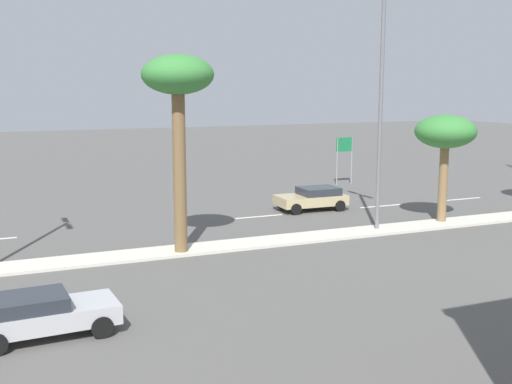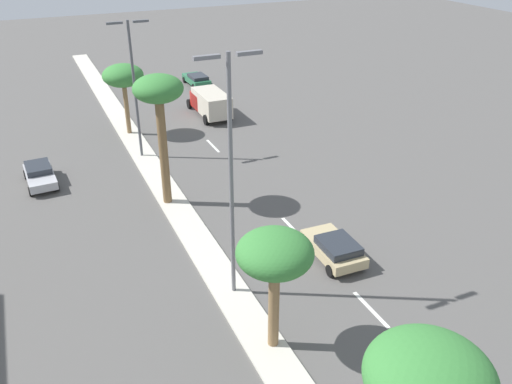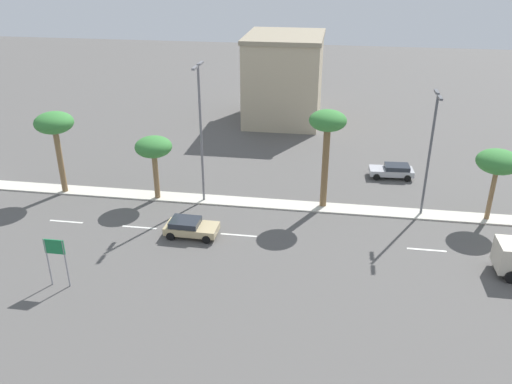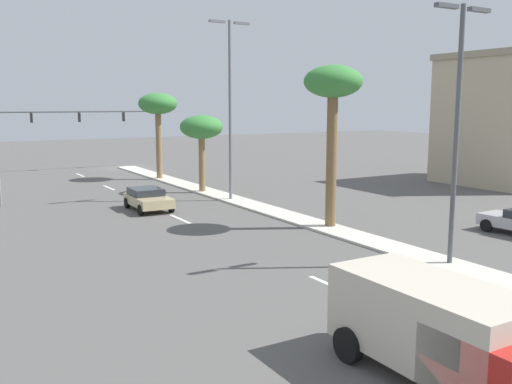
{
  "view_description": "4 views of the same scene",
  "coord_description": "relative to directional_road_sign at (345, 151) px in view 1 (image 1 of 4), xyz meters",
  "views": [
    {
      "loc": [
        -26.01,
        40.76,
        7.15
      ],
      "look_at": [
        3.02,
        28.52,
        1.86
      ],
      "focal_mm": 44.72,
      "sensor_mm": 36.0,
      "label": 1
    },
    {
      "loc": [
        -7.38,
        3.58,
        16.57
      ],
      "look_at": [
        2.79,
        26.4,
        3.48
      ],
      "focal_mm": 37.3,
      "sensor_mm": 36.0,
      "label": 2
    },
    {
      "loc": [
        40.12,
        34.0,
        20.18
      ],
      "look_at": [
        2.97,
        28.2,
        2.5
      ],
      "focal_mm": 37.1,
      "sensor_mm": 36.0,
      "label": 3
    },
    {
      "loc": [
        17.84,
        56.48,
        6.44
      ],
      "look_at": [
        1.74,
        29.23,
        1.51
      ],
      "focal_mm": 39.66,
      "sensor_mm": 36.0,
      "label": 4
    }
  ],
  "objects": [
    {
      "name": "street_lamp_rear",
      "position": [
        -13.64,
        6.18,
        4.38
      ],
      "size": [
        2.9,
        0.24,
        11.69
      ],
      "color": "slate",
      "rests_on": "median_curb"
    },
    {
      "name": "ground_plane",
      "position": [
        -13.81,
        13.06,
        -2.45
      ],
      "size": [
        160.0,
        160.0,
        0.0
      ],
      "primitive_type": "plane",
      "color": "#565451"
    },
    {
      "name": "sedan_tan_right",
      "position": [
        -7.64,
        6.61,
        -1.74
      ],
      "size": [
        2.18,
        4.01,
        1.31
      ],
      "color": "tan",
      "rests_on": "ground"
    },
    {
      "name": "lane_stripe_far",
      "position": [
        -8.22,
        -3.83,
        -2.45
      ],
      "size": [
        0.2,
        2.8,
        0.01
      ],
      "primitive_type": "cube",
      "color": "silver",
      "rests_on": "ground"
    },
    {
      "name": "sedan_silver_front",
      "position": [
        -21.38,
        22.66,
        -1.76
      ],
      "size": [
        2.09,
        4.15,
        1.27
      ],
      "color": "#B2B2B7",
      "rests_on": "ground"
    },
    {
      "name": "median_curb",
      "position": [
        -13.81,
        21.65,
        -2.39
      ],
      "size": [
        1.8,
        77.33,
        0.12
      ],
      "primitive_type": "cube",
      "color": "beige",
      "rests_on": "ground"
    },
    {
      "name": "lane_stripe_front",
      "position": [
        -8.22,
        10.23,
        -2.45
      ],
      "size": [
        0.2,
        2.8,
        0.01
      ],
      "primitive_type": "cube",
      "color": "silver",
      "rests_on": "ground"
    },
    {
      "name": "palm_tree_right",
      "position": [
        -14.13,
        16.4,
        4.63
      ],
      "size": [
        2.99,
        2.99,
        8.28
      ],
      "color": "brown",
      "rests_on": "median_curb"
    },
    {
      "name": "palm_tree_far",
      "position": [
        -13.46,
        2.08,
        2.22
      ],
      "size": [
        3.12,
        3.12,
        5.54
      ],
      "color": "olive",
      "rests_on": "median_curb"
    },
    {
      "name": "lane_stripe_right",
      "position": [
        -8.22,
        2.31,
        -2.45
      ],
      "size": [
        0.2,
        2.8,
        0.01
      ],
      "primitive_type": "cube",
      "color": "silver",
      "rests_on": "ground"
    },
    {
      "name": "directional_road_sign",
      "position": [
        0.0,
        0.0,
        0.0
      ],
      "size": [
        0.1,
        1.35,
        3.42
      ],
      "color": "gray",
      "rests_on": "ground"
    }
  ]
}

